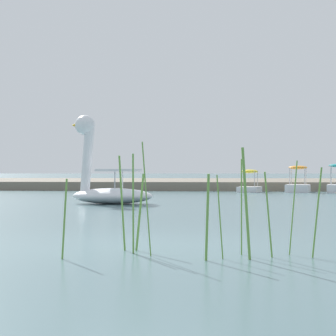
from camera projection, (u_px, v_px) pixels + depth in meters
The scene contains 6 objects.
ground_plane at pixel (145, 245), 9.97m from camera, with size 669.89×669.89×0.00m, color slate.
shore_bank_far at pixel (214, 183), 48.00m from camera, with size 159.60×21.66×0.53m, color slate.
swan_boat at pixel (107, 183), 22.71m from camera, with size 3.01×1.78×3.17m.
pedal_boat_yellow at pixel (250, 185), 35.53m from camera, with size 1.47×1.93×1.26m.
pedal_boat_orange at pixel (298, 185), 35.32m from camera, with size 1.60×2.24×1.47m.
reed_clump_foreground at pixel (193, 209), 8.68m from camera, with size 3.44×1.16×1.56m.
Camera 1 is at (1.36, -9.89, 1.16)m, focal length 68.30 mm.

